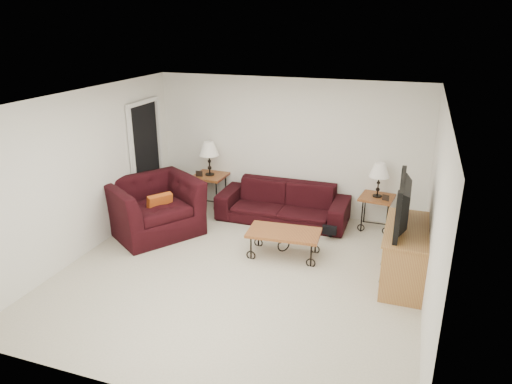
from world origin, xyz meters
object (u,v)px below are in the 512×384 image
lamp_right (379,180)px  television (410,204)px  side_table_left (210,191)px  sofa (283,203)px  coffee_table (284,244)px  lamp_left (209,158)px  armchair (154,207)px  tv_stand (405,255)px  backpack (331,225)px  side_table_right (376,213)px

lamp_right → television: (0.53, -1.66, 0.26)m
side_table_left → television: 4.10m
sofa → coffee_table: 1.38m
lamp_left → armchair: lamp_left is taller
side_table_left → tv_stand: tv_stand is taller
lamp_left → lamp_right: bearing=0.0°
tv_stand → television: bearing=180.0°
tv_stand → backpack: 1.61m
lamp_left → lamp_right: size_ratio=1.09×
sofa → side_table_left: bearing=173.2°
side_table_right → tv_stand: tv_stand is taller
lamp_left → armchair: size_ratio=0.46×
lamp_left → armchair: (-0.42, -1.38, -0.51)m
side_table_left → backpack: (2.47, -0.62, -0.09)m
side_table_left → sofa: bearing=-6.8°
side_table_right → armchair: (-3.55, -1.38, 0.17)m
lamp_left → television: 4.02m
side_table_right → backpack: bearing=-136.9°
armchair → backpack: size_ratio=3.09×
side_table_left → armchair: (-0.42, -1.38, 0.14)m
side_table_left → lamp_right: 3.18m
sofa → armchair: bearing=-148.1°
side_table_left → armchair: bearing=-107.0°
tv_stand → lamp_left: bearing=155.8°
side_table_right → tv_stand: bearing=-71.6°
lamp_left → side_table_left: bearing=0.0°
sofa → backpack: 1.06m
sofa → coffee_table: size_ratio=2.12×
sofa → lamp_left: lamp_left is taller
lamp_right → coffee_table: bearing=-129.4°
backpack → lamp_right: bearing=52.6°
lamp_right → backpack: lamp_right is taller
sofa → lamp_left: (-1.51, 0.18, 0.64)m
coffee_table → television: 2.01m
backpack → tv_stand: bearing=-31.2°
side_table_right → armchair: 3.82m
tv_stand → backpack: size_ratio=2.91×
side_table_left → side_table_right: size_ratio=1.09×
sofa → armchair: 2.28m
tv_stand → backpack: (-1.21, 1.04, -0.17)m
sofa → television: size_ratio=1.93×
side_table_left → television: bearing=-24.4°
television → lamp_left: bearing=-114.4°
lamp_left → tv_stand: size_ratio=0.49×
side_table_left → coffee_table: size_ratio=0.59×
tv_stand → backpack: tv_stand is taller
coffee_table → television: size_ratio=0.91×
side_table_left → television: television is taller
armchair → sofa: bearing=-23.9°
side_table_right → television: 1.94m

